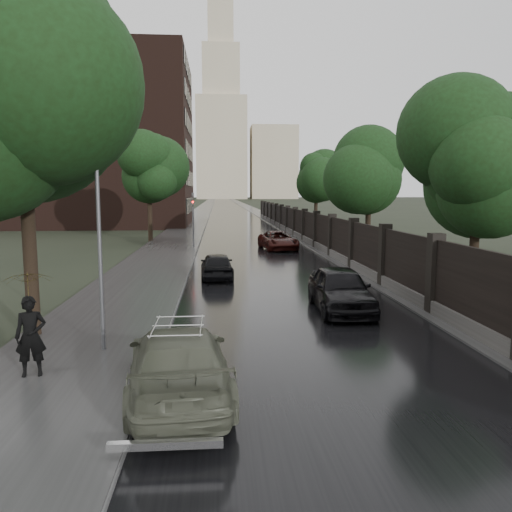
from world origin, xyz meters
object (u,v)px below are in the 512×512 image
object	(u,v)px
volga_sedan	(179,362)
car_right_near	(340,289)
tree_right_c	(316,183)
tree_right_b	(369,178)
tree_left_near	(21,100)
hatchback_left	(217,266)
lamp_post	(100,249)
tree_left_far	(149,177)
car_right_far	(278,240)
pedestrian_umbrella	(28,293)
tree_right_a	(479,168)
traffic_light	(193,215)

from	to	relation	value
volga_sedan	car_right_near	distance (m)	8.41
tree_right_c	car_right_near	world-z (taller)	tree_right_c
tree_right_b	tree_left_near	bearing A→B (deg)	-128.48
tree_right_c	hatchback_left	bearing A→B (deg)	-110.10
hatchback_left	lamp_post	bearing A→B (deg)	73.54
tree_left_far	car_right_near	bearing A→B (deg)	-68.49
hatchback_left	tree_left_far	bearing A→B (deg)	-75.04
volga_sedan	car_right_near	bearing A→B (deg)	-131.85
car_right_far	pedestrian_umbrella	size ratio (longest dim) A/B	1.75
tree_right_c	hatchback_left	world-z (taller)	tree_right_c
car_right_far	hatchback_left	bearing A→B (deg)	-117.26
tree_right_a	car_right_near	world-z (taller)	tree_right_a
car_right_far	pedestrian_umbrella	distance (m)	25.67
tree_right_b	traffic_light	world-z (taller)	tree_right_b
volga_sedan	car_right_far	world-z (taller)	volga_sedan
car_right_near	car_right_far	distance (m)	18.43
tree_left_far	car_right_near	xyz separation A→B (m)	(9.60, -24.35, -4.49)
tree_right_c	hatchback_left	distance (m)	29.72
tree_right_c	car_right_near	distance (m)	35.11
tree_right_a	tree_right_b	distance (m)	14.00
hatchback_left	tree_right_b	bearing A→B (deg)	-138.51
volga_sedan	car_right_far	size ratio (longest dim) A/B	1.02
tree_left_near	traffic_light	xyz separation A→B (m)	(3.30, 21.99, -4.02)
tree_left_far	car_right_far	xyz separation A→B (m)	(9.70, -5.93, -4.59)
traffic_light	hatchback_left	xyz separation A→B (m)	(1.69, -12.61, -1.77)
tree_left_near	lamp_post	distance (m)	4.60
traffic_light	car_right_far	size ratio (longest dim) A/B	0.85
traffic_light	tree_left_far	bearing A→B (deg)	126.47
pedestrian_umbrella	tree_left_near	bearing A→B (deg)	97.48
car_right_near	tree_left_near	bearing A→B (deg)	-162.59
car_right_far	tree_left_near	bearing A→B (deg)	-120.85
tree_left_far	tree_right_a	xyz separation A→B (m)	(15.50, -22.00, -0.29)
tree_right_a	pedestrian_umbrella	bearing A→B (deg)	-149.58
tree_right_b	lamp_post	size ratio (longest dim) A/B	1.37
tree_left_near	traffic_light	world-z (taller)	tree_left_near
tree_right_b	tree_right_a	bearing A→B (deg)	-90.00
tree_right_b	pedestrian_umbrella	world-z (taller)	tree_right_b
tree_left_far	car_right_near	world-z (taller)	tree_left_far
tree_right_a	car_right_near	bearing A→B (deg)	-158.26
volga_sedan	car_right_far	distance (m)	25.73
tree_right_c	tree_left_far	bearing A→B (deg)	-147.17
tree_right_c	car_right_far	world-z (taller)	tree_right_c
tree_right_b	lamp_post	distance (m)	24.33
tree_right_a	tree_right_c	world-z (taller)	same
lamp_post	hatchback_left	distance (m)	11.43
lamp_post	tree_right_a	bearing A→B (deg)	26.74
tree_left_far	tree_right_c	distance (m)	18.45
lamp_post	car_right_far	xyz separation A→B (m)	(7.10, 22.57, -2.02)
volga_sedan	pedestrian_umbrella	size ratio (longest dim) A/B	1.78
tree_right_a	lamp_post	size ratio (longest dim) A/B	1.37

